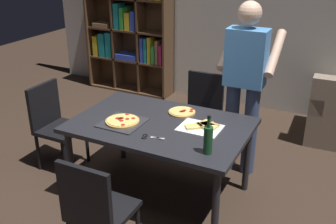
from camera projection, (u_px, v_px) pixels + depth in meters
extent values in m
plane|color=#38281E|center=(161.00, 193.00, 3.79)|extent=(12.00, 12.00, 0.00)
cube|color=silver|center=(248.00, 8.00, 5.36)|extent=(6.40, 0.10, 2.80)
cube|color=#232328|center=(161.00, 125.00, 3.50)|extent=(1.56, 1.03, 0.04)
cylinder|color=#232328|center=(71.00, 166.00, 3.58)|extent=(0.06, 0.06, 0.71)
cylinder|color=#232328|center=(216.00, 209.00, 3.01)|extent=(0.06, 0.06, 0.71)
cylinder|color=#232328|center=(122.00, 129.00, 4.29)|extent=(0.06, 0.06, 0.71)
cylinder|color=#232328|center=(247.00, 157.00, 3.72)|extent=(0.06, 0.06, 0.71)
cube|color=black|center=(103.00, 210.00, 2.87)|extent=(0.42, 0.42, 0.04)
cube|color=black|center=(84.00, 196.00, 2.62)|extent=(0.42, 0.04, 0.45)
cylinder|color=black|center=(100.00, 214.00, 3.18)|extent=(0.04, 0.04, 0.41)
cube|color=black|center=(199.00, 118.00, 4.37)|extent=(0.42, 0.42, 0.04)
cube|color=black|center=(206.00, 92.00, 4.43)|extent=(0.42, 0.04, 0.45)
cylinder|color=black|center=(177.00, 139.00, 4.38)|extent=(0.04, 0.04, 0.41)
cylinder|color=black|center=(207.00, 146.00, 4.24)|extent=(0.04, 0.04, 0.41)
cylinder|color=black|center=(190.00, 127.00, 4.68)|extent=(0.04, 0.04, 0.41)
cylinder|color=black|center=(218.00, 133.00, 4.53)|extent=(0.04, 0.04, 0.41)
cube|color=black|center=(61.00, 129.00, 4.10)|extent=(0.42, 0.42, 0.04)
cube|color=black|center=(44.00, 105.00, 4.08)|extent=(0.04, 0.42, 0.45)
cylinder|color=black|center=(65.00, 160.00, 3.97)|extent=(0.04, 0.04, 0.41)
cylinder|color=black|center=(87.00, 145.00, 4.27)|extent=(0.04, 0.04, 0.41)
cylinder|color=black|center=(38.00, 152.00, 4.12)|extent=(0.04, 0.04, 0.41)
cylinder|color=black|center=(61.00, 138.00, 4.41)|extent=(0.04, 0.04, 0.41)
cube|color=gray|center=(319.00, 96.00, 4.79)|extent=(0.19, 0.86, 0.20)
cube|color=#513823|center=(92.00, 26.00, 6.33)|extent=(0.03, 0.35, 1.95)
cube|color=#513823|center=(168.00, 34.00, 5.77)|extent=(0.03, 0.35, 1.95)
cube|color=#513823|center=(131.00, 88.00, 6.44)|extent=(1.40, 0.35, 0.03)
cube|color=#513823|center=(134.00, 28.00, 6.18)|extent=(1.40, 0.03, 1.95)
cube|color=#513823|center=(130.00, 60.00, 6.24)|extent=(1.34, 0.29, 0.03)
cube|color=#513823|center=(129.00, 30.00, 6.05)|extent=(1.34, 0.29, 0.03)
cube|color=#513823|center=(116.00, 29.00, 6.14)|extent=(0.03, 0.29, 1.89)
cube|color=#513823|center=(141.00, 31.00, 5.96)|extent=(0.03, 0.29, 1.89)
cube|color=yellow|center=(99.00, 45.00, 6.39)|extent=(0.08, 0.22, 0.32)
cube|color=teal|center=(105.00, 44.00, 6.33)|extent=(0.11, 0.22, 0.37)
cube|color=teal|center=(112.00, 44.00, 6.27)|extent=(0.10, 0.22, 0.40)
cube|color=blue|center=(129.00, 56.00, 6.20)|extent=(0.38, 0.25, 0.09)
cube|color=blue|center=(145.00, 49.00, 6.03)|extent=(0.04, 0.22, 0.38)
cube|color=teal|center=(148.00, 50.00, 6.00)|extent=(0.04, 0.22, 0.37)
cube|color=yellow|center=(152.00, 50.00, 5.97)|extent=(0.05, 0.22, 0.40)
cube|color=green|center=(156.00, 54.00, 5.97)|extent=(0.05, 0.22, 0.28)
cube|color=olive|center=(159.00, 52.00, 5.93)|extent=(0.05, 0.22, 0.36)
cube|color=#B21E66|center=(163.00, 54.00, 5.91)|extent=(0.05, 0.22, 0.30)
cube|color=olive|center=(104.00, 25.00, 6.20)|extent=(0.28, 0.25, 0.07)
cube|color=teal|center=(119.00, 16.00, 6.01)|extent=(0.08, 0.22, 0.38)
cube|color=green|center=(125.00, 18.00, 5.98)|extent=(0.06, 0.22, 0.33)
cube|color=yellow|center=(130.00, 21.00, 5.96)|extent=(0.08, 0.22, 0.26)
cube|color=blue|center=(136.00, 20.00, 5.91)|extent=(0.07, 0.22, 0.29)
cylinder|color=#38476B|center=(250.00, 131.00, 3.97)|extent=(0.14, 0.14, 0.95)
cylinder|color=#38476B|center=(231.00, 127.00, 4.05)|extent=(0.14, 0.14, 0.95)
cube|color=#4C8CD1|center=(246.00, 58.00, 3.71)|extent=(0.38, 0.22, 0.55)
sphere|color=#E0B293|center=(250.00, 13.00, 3.55)|extent=(0.22, 0.22, 0.22)
cylinder|color=#E0B293|center=(275.00, 53.00, 3.75)|extent=(0.09, 0.50, 0.39)
cylinder|color=#E0B293|center=(229.00, 48.00, 3.94)|extent=(0.09, 0.50, 0.39)
cube|color=#2D2D33|center=(123.00, 123.00, 3.49)|extent=(0.36, 0.36, 0.01)
cylinder|color=tan|center=(122.00, 121.00, 3.49)|extent=(0.30, 0.30, 0.02)
cylinder|color=#EACC6B|center=(122.00, 120.00, 3.48)|extent=(0.27, 0.27, 0.01)
cylinder|color=#B22819|center=(117.00, 118.00, 3.50)|extent=(0.04, 0.04, 0.00)
cylinder|color=#B22819|center=(120.00, 118.00, 3.50)|extent=(0.04, 0.04, 0.00)
cylinder|color=#B22819|center=(123.00, 125.00, 3.38)|extent=(0.04, 0.04, 0.00)
cylinder|color=#B22819|center=(127.00, 114.00, 3.58)|extent=(0.04, 0.04, 0.00)
cylinder|color=#B22819|center=(133.00, 118.00, 3.50)|extent=(0.04, 0.04, 0.00)
cylinder|color=#B22819|center=(121.00, 121.00, 3.46)|extent=(0.04, 0.04, 0.00)
cylinder|color=#B22819|center=(127.00, 119.00, 3.49)|extent=(0.04, 0.04, 0.00)
cylinder|color=#B22819|center=(122.00, 118.00, 3.50)|extent=(0.04, 0.04, 0.00)
cylinder|color=#B22819|center=(120.00, 119.00, 3.48)|extent=(0.04, 0.04, 0.00)
cube|color=white|center=(200.00, 128.00, 3.39)|extent=(0.36, 0.28, 0.01)
cube|color=#EACC6B|center=(206.00, 125.00, 3.42)|extent=(0.16, 0.16, 0.02)
cube|color=tan|center=(199.00, 125.00, 3.40)|extent=(0.08, 0.08, 0.02)
cube|color=#EACC6B|center=(211.00, 127.00, 3.37)|extent=(0.11, 0.15, 0.02)
cube|color=tan|center=(215.00, 125.00, 3.42)|extent=(0.09, 0.04, 0.02)
cube|color=#EACC6B|center=(194.00, 127.00, 3.39)|extent=(0.16, 0.16, 0.02)
cube|color=tan|center=(200.00, 126.00, 3.40)|extent=(0.08, 0.08, 0.02)
cube|color=#EACC6B|center=(205.00, 124.00, 3.44)|extent=(0.13, 0.16, 0.02)
cube|color=tan|center=(200.00, 126.00, 3.40)|extent=(0.09, 0.05, 0.02)
cylinder|color=#194723|center=(208.00, 140.00, 2.96)|extent=(0.07, 0.07, 0.22)
cylinder|color=#194723|center=(209.00, 122.00, 2.90)|extent=(0.03, 0.03, 0.08)
cylinder|color=black|center=(209.00, 116.00, 2.88)|extent=(0.03, 0.03, 0.02)
cube|color=silver|center=(158.00, 138.00, 3.22)|extent=(0.12, 0.05, 0.01)
cube|color=silver|center=(158.00, 138.00, 3.22)|extent=(0.12, 0.02, 0.01)
torus|color=black|center=(146.00, 135.00, 3.26)|extent=(0.05, 0.05, 0.01)
torus|color=black|center=(144.00, 137.00, 3.23)|extent=(0.05, 0.05, 0.01)
cylinder|color=tan|center=(182.00, 112.00, 3.69)|extent=(0.25, 0.25, 0.02)
cylinder|color=#EACC6B|center=(182.00, 111.00, 3.69)|extent=(0.23, 0.23, 0.01)
cylinder|color=#B22819|center=(183.00, 111.00, 3.67)|extent=(0.04, 0.04, 0.00)
cylinder|color=#B22819|center=(184.00, 110.00, 3.69)|extent=(0.04, 0.04, 0.00)
cylinder|color=#B22819|center=(191.00, 111.00, 3.67)|extent=(0.04, 0.04, 0.00)
cylinder|color=#B22819|center=(192.00, 109.00, 3.71)|extent=(0.04, 0.04, 0.00)
cylinder|color=#B22819|center=(181.00, 111.00, 3.67)|extent=(0.04, 0.04, 0.00)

